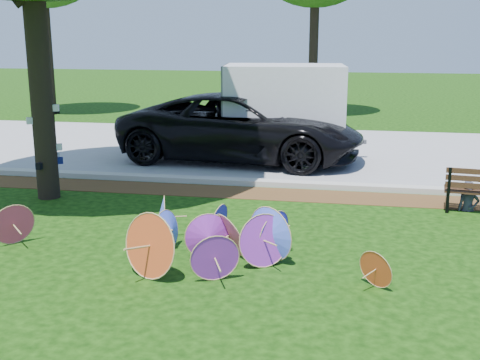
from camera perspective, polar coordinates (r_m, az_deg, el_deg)
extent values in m
plane|color=black|center=(8.48, -5.83, -8.96)|extent=(90.00, 90.00, 0.00)
cube|color=#472D16|center=(12.64, -0.19, -1.18)|extent=(90.00, 1.00, 0.01)
cube|color=#B7B5AD|center=(13.29, 0.36, -0.18)|extent=(90.00, 0.30, 0.12)
cube|color=gray|center=(17.31, 2.75, 2.91)|extent=(90.00, 8.00, 0.01)
cylinder|color=black|center=(12.48, -18.49, 9.95)|extent=(0.44, 0.44, 5.17)
cone|color=purple|center=(8.66, 2.15, -5.64)|extent=(0.78, 0.62, 0.79)
cone|color=#516EFF|center=(8.77, 2.63, -5.20)|extent=(0.78, 0.63, 0.84)
cone|color=#516EFF|center=(9.88, -7.44, -3.51)|extent=(0.32, 0.70, 0.71)
cone|color=purple|center=(8.15, -2.46, -7.28)|extent=(0.71, 0.47, 0.69)
cone|color=#3225E2|center=(8.86, 3.50, -5.26)|extent=(0.55, 0.78, 0.77)
cone|color=purple|center=(8.88, -3.02, -5.44)|extent=(0.67, 0.42, 0.70)
cone|color=#C3471D|center=(8.17, 12.89, -8.18)|extent=(0.52, 0.47, 0.53)
cone|color=#516EFF|center=(9.30, -6.73, -4.79)|extent=(0.35, 0.67, 0.65)
cone|color=#C3471D|center=(8.34, -8.27, -6.03)|extent=(0.96, 0.67, 0.93)
cone|color=#DA3861|center=(10.16, -20.79, -3.87)|extent=(0.63, 0.68, 0.70)
cone|color=#3225E2|center=(9.66, -2.29, -4.01)|extent=(0.35, 0.67, 0.64)
cone|color=#E96482|center=(9.00, -0.76, -5.04)|extent=(0.77, 0.77, 0.72)
imported|color=black|center=(15.68, 0.17, 4.99)|extent=(6.49, 3.42, 1.74)
cube|color=silver|center=(16.06, 4.22, 6.99)|extent=(3.26, 2.26, 2.76)
imported|color=#36394A|center=(12.02, 21.00, -0.21)|extent=(0.42, 0.30, 1.11)
cylinder|color=black|center=(25.90, -17.74, 11.46)|extent=(0.36, 0.36, 5.00)
cylinder|color=black|center=(24.42, 6.97, 11.89)|extent=(0.36, 0.36, 5.00)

